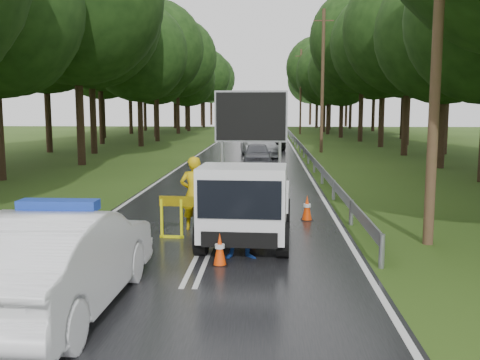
# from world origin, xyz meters

# --- Properties ---
(ground) EXTENTS (160.00, 160.00, 0.00)m
(ground) POSITION_xyz_m (0.00, 0.00, 0.00)
(ground) COLOR #254012
(ground) RESTS_ON ground
(road) EXTENTS (7.00, 140.00, 0.02)m
(road) POSITION_xyz_m (0.00, 30.00, 0.01)
(road) COLOR black
(road) RESTS_ON ground
(guardrail) EXTENTS (0.12, 60.06, 0.70)m
(guardrail) POSITION_xyz_m (3.70, 29.67, 0.55)
(guardrail) COLOR gray
(guardrail) RESTS_ON ground
(utility_pole_near) EXTENTS (1.40, 0.24, 10.00)m
(utility_pole_near) POSITION_xyz_m (5.20, 2.00, 5.06)
(utility_pole_near) COLOR #473721
(utility_pole_near) RESTS_ON ground
(utility_pole_mid) EXTENTS (1.40, 0.24, 10.00)m
(utility_pole_mid) POSITION_xyz_m (5.20, 28.00, 5.06)
(utility_pole_mid) COLOR #473721
(utility_pole_mid) RESTS_ON ground
(utility_pole_far) EXTENTS (1.40, 0.24, 10.00)m
(utility_pole_far) POSITION_xyz_m (5.20, 54.00, 5.06)
(utility_pole_far) COLOR #473721
(utility_pole_far) RESTS_ON ground
(police_sedan) EXTENTS (1.83, 4.99, 1.80)m
(police_sedan) POSITION_xyz_m (-1.84, -2.57, 0.82)
(police_sedan) COLOR white
(police_sedan) RESTS_ON ground
(work_truck) EXTENTS (2.20, 4.59, 3.59)m
(work_truck) POSITION_xyz_m (0.91, 1.96, 0.97)
(work_truck) COLOR gray
(work_truck) RESTS_ON ground
(barrier) EXTENTS (2.58, 0.23, 1.07)m
(barrier) POSITION_xyz_m (0.04, 2.13, 0.80)
(barrier) COLOR #DDE20C
(barrier) RESTS_ON ground
(officer) EXTENTS (0.78, 0.59, 1.95)m
(officer) POSITION_xyz_m (-0.53, 3.18, 0.98)
(officer) COLOR gold
(officer) RESTS_ON ground
(civilian) EXTENTS (0.91, 0.75, 1.73)m
(civilian) POSITION_xyz_m (0.93, 0.50, 0.87)
(civilian) COLOR #173E98
(civilian) RESTS_ON ground
(queue_car_first) EXTENTS (1.62, 3.80, 1.28)m
(queue_car_first) POSITION_xyz_m (0.80, 18.74, 0.64)
(queue_car_first) COLOR #45464D
(queue_car_first) RESTS_ON ground
(queue_car_second) EXTENTS (2.91, 5.64, 1.56)m
(queue_car_second) POSITION_xyz_m (0.80, 24.74, 0.78)
(queue_car_second) COLOR #A7A9AF
(queue_car_second) RESTS_ON ground
(queue_car_third) EXTENTS (3.36, 6.15, 1.63)m
(queue_car_third) POSITION_xyz_m (1.12, 30.74, 0.82)
(queue_car_third) COLOR black
(queue_car_third) RESTS_ON ground
(queue_car_fourth) EXTENTS (2.33, 5.12, 1.63)m
(queue_car_fourth) POSITION_xyz_m (0.99, 37.90, 0.81)
(queue_car_fourth) COLOR #3E4046
(queue_car_fourth) RESTS_ON ground
(cone_center) EXTENTS (0.32, 0.32, 0.69)m
(cone_center) POSITION_xyz_m (0.43, 0.00, 0.33)
(cone_center) COLOR black
(cone_center) RESTS_ON ground
(cone_far) EXTENTS (0.33, 0.33, 0.69)m
(cone_far) POSITION_xyz_m (0.99, 2.93, 0.33)
(cone_far) COLOR black
(cone_far) RESTS_ON ground
(cone_left_mid) EXTENTS (0.33, 0.33, 0.70)m
(cone_left_mid) POSITION_xyz_m (-3.40, 1.37, 0.34)
(cone_left_mid) COLOR black
(cone_left_mid) RESTS_ON ground
(cone_right) EXTENTS (0.35, 0.35, 0.74)m
(cone_right) POSITION_xyz_m (2.52, 4.50, 0.36)
(cone_right) COLOR black
(cone_right) RESTS_ON ground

